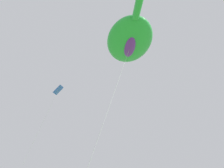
% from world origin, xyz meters
% --- Properties ---
extents(big_show_kite, '(11.75, 6.81, 15.32)m').
position_xyz_m(big_show_kite, '(6.28, 5.91, 14.54)').
color(big_show_kite, green).
rests_on(big_show_kite, ground).
extents(small_kite_box_yellow, '(1.77, 4.47, 13.52)m').
position_xyz_m(small_kite_box_yellow, '(9.87, 15.00, 12.56)').
color(small_kite_box_yellow, blue).
rests_on(small_kite_box_yellow, ground).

